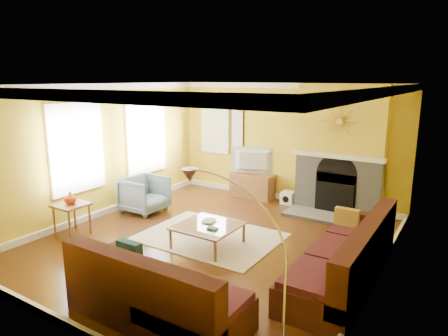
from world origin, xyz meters
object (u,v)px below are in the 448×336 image
Objects in this scene: arc_lamp at (239,267)px; coffee_table at (208,235)px; media_console at (253,185)px; side_table at (72,219)px; armchair at (145,194)px; sectional_sofa at (254,247)px.

coffee_table is at bearing 131.40° from arc_lamp.
media_console is 4.20m from side_table.
armchair is at bearing 83.51° from side_table.
armchair reaches higher than side_table.
sectional_sofa is 4.68× the size of armchair.
arc_lamp reaches higher than sectional_sofa.
coffee_table is 2.32m from armchair.
media_console is at bearing 104.05° from coffee_table.
armchair is 0.45× the size of arc_lamp.
arc_lamp reaches higher than side_table.
sectional_sofa is 1.29m from coffee_table.
coffee_table is 1.18× the size of armchair.
side_table is (-0.19, -1.68, -0.09)m from armchair.
media_console is (-0.74, 2.97, 0.09)m from coffee_table.
media_console is 1.75× the size of side_table.
arc_lamp is at bearing -125.21° from armchair.
coffee_table is at bearing 20.89° from side_table.
coffee_table is 2.78m from arc_lamp.
coffee_table is 2.54m from side_table.
arc_lamp reaches higher than armchair.
side_table reaches higher than media_console.
arc_lamp is at bearing -67.49° from sectional_sofa.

